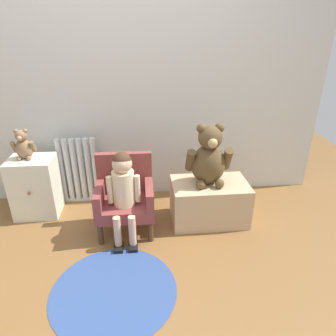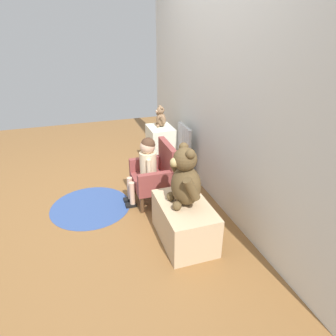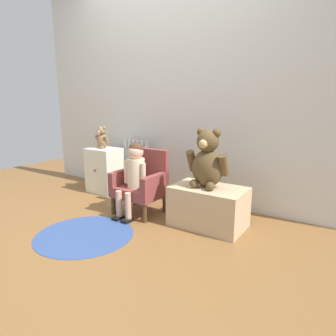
# 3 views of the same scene
# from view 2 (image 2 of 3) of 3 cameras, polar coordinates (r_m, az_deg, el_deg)

# --- Properties ---
(ground_plane) EXTENTS (6.00, 6.00, 0.00)m
(ground_plane) POSITION_cam_2_polar(r_m,az_deg,el_deg) (3.19, -11.53, -7.03)
(ground_plane) COLOR brown
(back_wall) EXTENTS (3.80, 0.05, 2.40)m
(back_wall) POSITION_cam_2_polar(r_m,az_deg,el_deg) (3.05, 8.69, 16.05)
(back_wall) COLOR silver
(back_wall) RESTS_ON ground_plane
(radiator) EXTENTS (0.37, 0.05, 0.63)m
(radiator) POSITION_cam_2_polar(r_m,az_deg,el_deg) (3.61, 3.09, 3.19)
(radiator) COLOR silver
(radiator) RESTS_ON ground_plane
(small_dresser) EXTENTS (0.37, 0.32, 0.53)m
(small_dresser) POSITION_cam_2_polar(r_m,az_deg,el_deg) (3.87, -1.43, 4.07)
(small_dresser) COLOR silver
(small_dresser) RESTS_ON ground_plane
(child_armchair) EXTENTS (0.45, 0.39, 0.62)m
(child_armchair) POSITION_cam_2_polar(r_m,az_deg,el_deg) (3.09, -2.22, -1.14)
(child_armchair) COLOR brown
(child_armchair) RESTS_ON ground_plane
(child_figure) EXTENTS (0.25, 0.35, 0.71)m
(child_figure) POSITION_cam_2_polar(r_m,az_deg,el_deg) (3.00, -4.24, 1.22)
(child_figure) COLOR beige
(child_figure) RESTS_ON ground_plane
(low_bench) EXTENTS (0.64, 0.40, 0.36)m
(low_bench) POSITION_cam_2_polar(r_m,az_deg,el_deg) (2.60, 3.12, -10.25)
(low_bench) COLOR tan
(low_bench) RESTS_ON ground_plane
(large_teddy_bear) EXTENTS (0.37, 0.26, 0.51)m
(large_teddy_bear) POSITION_cam_2_polar(r_m,az_deg,el_deg) (2.40, 3.30, -2.14)
(large_teddy_bear) COLOR brown
(large_teddy_bear) RESTS_ON low_bench
(small_teddy_bear) EXTENTS (0.19, 0.13, 0.26)m
(small_teddy_bear) POSITION_cam_2_polar(r_m,az_deg,el_deg) (3.78, -1.39, 9.62)
(small_teddy_bear) COLOR #876648
(small_teddy_bear) RESTS_ON small_dresser
(floor_rug) EXTENTS (0.81, 0.81, 0.01)m
(floor_rug) POSITION_cam_2_polar(r_m,az_deg,el_deg) (3.21, -14.53, -7.13)
(floor_rug) COLOR #314B85
(floor_rug) RESTS_ON ground_plane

